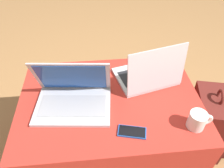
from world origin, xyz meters
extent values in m
plane|color=#9E7042|center=(0.00, 0.00, 0.00)|extent=(14.00, 14.00, 0.00)
cube|color=maroon|center=(0.00, 0.00, 0.03)|extent=(0.93, 0.66, 0.05)
cube|color=#B22D23|center=(0.00, 0.00, 0.26)|extent=(0.96, 0.69, 0.42)
cube|color=#B7B7BC|center=(-0.19, -0.04, 0.48)|extent=(0.40, 0.30, 0.02)
cube|color=#9E9EA3|center=(-0.19, -0.05, 0.49)|extent=(0.35, 0.18, 0.00)
cube|color=#B7B7BC|center=(-0.18, 0.04, 0.61)|extent=(0.39, 0.14, 0.24)
cube|color=#1E4799|center=(-0.18, 0.03, 0.60)|extent=(0.34, 0.12, 0.21)
cube|color=silver|center=(0.22, 0.15, 0.48)|extent=(0.38, 0.32, 0.02)
cube|color=#232328|center=(0.22, 0.16, 0.49)|extent=(0.31, 0.20, 0.00)
cube|color=silver|center=(0.25, 0.04, 0.61)|extent=(0.32, 0.11, 0.25)
cube|color=green|center=(0.25, 0.04, 0.61)|extent=(0.29, 0.09, 0.22)
cube|color=#1E4C9E|center=(0.08, -0.23, 0.47)|extent=(0.14, 0.09, 0.01)
cube|color=black|center=(0.08, -0.23, 0.48)|extent=(0.13, 0.08, 0.00)
cube|color=#5B1E19|center=(0.60, -0.04, 0.22)|extent=(0.26, 0.33, 0.44)
cube|color=#4E1A15|center=(0.72, -0.07, 0.13)|extent=(0.12, 0.24, 0.20)
torus|color=#5B1E19|center=(0.60, -0.04, 0.46)|extent=(0.04, 0.09, 0.09)
cylinder|color=white|center=(0.39, -0.22, 0.51)|extent=(0.08, 0.08, 0.09)
torus|color=white|center=(0.43, -0.22, 0.51)|extent=(0.06, 0.01, 0.06)
camera|label=1|loc=(-0.07, -0.80, 1.32)|focal=35.00mm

